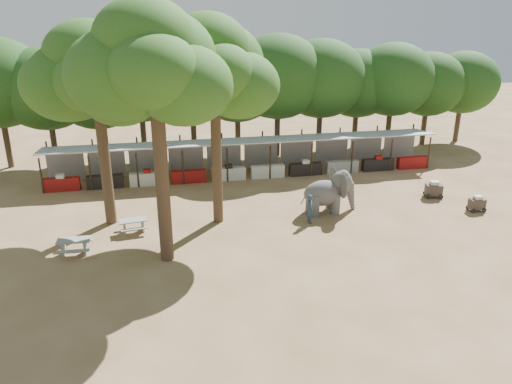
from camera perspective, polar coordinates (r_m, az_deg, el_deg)
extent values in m
plane|color=brown|center=(23.96, 4.71, -8.50)|extent=(100.00, 100.00, 0.00)
cube|color=#A5A7AE|center=(35.77, -1.22, 5.88)|extent=(28.00, 2.99, 0.39)
cylinder|color=#2D2319|center=(34.99, -21.58, 1.83)|extent=(0.12, 0.12, 2.40)
cylinder|color=#2D2319|center=(37.47, -20.97, 3.43)|extent=(0.12, 0.12, 2.80)
cube|color=maroon|center=(35.45, -21.36, 0.81)|extent=(2.38, 0.50, 0.90)
cube|color=gray|center=(37.53, -20.90, 2.83)|extent=(2.52, 0.12, 2.00)
cylinder|color=#2D2319|center=(34.56, -17.03, 2.17)|extent=(0.12, 0.12, 2.40)
cylinder|color=#2D2319|center=(37.07, -16.71, 3.77)|extent=(0.12, 0.12, 2.80)
cube|color=black|center=(35.03, -16.86, 1.14)|extent=(2.38, 0.50, 0.90)
cube|color=gray|center=(37.14, -16.65, 3.16)|extent=(2.52, 0.12, 2.00)
cylinder|color=#2D2319|center=(34.36, -12.39, 2.51)|extent=(0.12, 0.12, 2.40)
cylinder|color=#2D2319|center=(36.88, -12.38, 4.09)|extent=(0.12, 0.12, 2.80)
cube|color=silver|center=(34.83, -12.29, 1.46)|extent=(2.38, 0.50, 0.90)
cube|color=gray|center=(36.95, -12.33, 3.47)|extent=(2.52, 0.12, 2.00)
cylinder|color=#2D2319|center=(34.39, -7.73, 2.82)|extent=(0.12, 0.12, 2.40)
cylinder|color=#2D2319|center=(36.91, -8.03, 4.38)|extent=(0.12, 0.12, 2.80)
cube|color=maroon|center=(34.86, -7.70, 1.78)|extent=(2.38, 0.50, 0.90)
cube|color=gray|center=(36.98, -7.99, 3.77)|extent=(2.52, 0.12, 2.00)
cylinder|color=#2D2319|center=(34.64, -3.10, 3.12)|extent=(0.12, 0.12, 2.40)
cylinder|color=#2D2319|center=(37.15, -3.71, 4.65)|extent=(0.12, 0.12, 2.80)
cube|color=silver|center=(35.11, -3.14, 2.08)|extent=(2.38, 0.50, 0.90)
cube|color=gray|center=(37.21, -3.68, 4.04)|extent=(2.52, 0.12, 2.00)
cylinder|color=#2D2319|center=(35.12, 1.43, 3.39)|extent=(0.12, 0.12, 2.40)
cylinder|color=#2D2319|center=(37.59, 0.54, 4.89)|extent=(0.12, 0.12, 2.80)
cube|color=silver|center=(35.58, 1.33, 2.36)|extent=(2.38, 0.50, 0.90)
cube|color=gray|center=(37.66, 0.55, 4.28)|extent=(2.52, 0.12, 2.00)
cylinder|color=#2D2319|center=(35.81, 5.82, 3.63)|extent=(0.12, 0.12, 2.40)
cylinder|color=#2D2319|center=(38.24, 4.67, 5.10)|extent=(0.12, 0.12, 2.80)
cube|color=black|center=(36.26, 5.66, 2.62)|extent=(2.38, 0.50, 0.90)
cube|color=gray|center=(38.30, 4.67, 4.50)|extent=(2.52, 0.12, 2.00)
cylinder|color=#2D2319|center=(36.70, 10.02, 3.85)|extent=(0.12, 0.12, 2.40)
cylinder|color=#2D2319|center=(39.07, 8.64, 5.27)|extent=(0.12, 0.12, 2.80)
cube|color=gray|center=(37.14, 9.81, 2.85)|extent=(2.38, 0.50, 0.90)
cube|color=gray|center=(39.14, 8.64, 4.69)|extent=(2.52, 0.12, 2.00)
cylinder|color=#2D2319|center=(37.78, 14.00, 4.03)|extent=(0.12, 0.12, 2.40)
cylinder|color=#2D2319|center=(40.09, 12.44, 5.41)|extent=(0.12, 0.12, 2.80)
cube|color=black|center=(38.21, 13.75, 3.06)|extent=(2.38, 0.50, 0.90)
cube|color=gray|center=(40.15, 12.42, 4.84)|extent=(2.52, 0.12, 2.00)
cylinder|color=#2D2319|center=(39.03, 17.75, 4.18)|extent=(0.12, 0.12, 2.40)
cylinder|color=#2D2319|center=(41.27, 16.03, 5.52)|extent=(0.12, 0.12, 2.80)
cube|color=maroon|center=(39.45, 17.46, 3.24)|extent=(2.38, 0.50, 0.90)
cube|color=gray|center=(41.33, 16.01, 4.97)|extent=(2.52, 0.12, 2.00)
cylinder|color=#332316|center=(28.14, -17.09, 5.26)|extent=(0.60, 0.60, 9.20)
cone|color=#332316|center=(27.34, -18.13, 14.57)|extent=(0.57, 0.57, 2.88)
ellipsoid|color=#1D4A13|center=(27.99, -20.64, 11.54)|extent=(4.80, 4.80, 3.94)
ellipsoid|color=#1D4A13|center=(26.86, -15.26, 10.92)|extent=(4.20, 4.20, 3.44)
ellipsoid|color=#1D4A13|center=(28.49, -17.32, 13.29)|extent=(5.20, 5.20, 4.26)
ellipsoid|color=#1D4A13|center=(26.18, -18.16, 11.94)|extent=(3.80, 3.80, 3.12)
ellipsoid|color=#1D4A13|center=(27.57, -18.73, 14.59)|extent=(4.40, 4.40, 3.61)
cylinder|color=#332316|center=(22.99, -10.87, 4.00)|extent=(0.64, 0.64, 10.40)
cone|color=#332316|center=(22.09, -11.82, 17.02)|extent=(0.61, 0.61, 3.25)
ellipsoid|color=#1D4A13|center=(22.58, -15.16, 12.84)|extent=(4.80, 4.80, 3.94)
ellipsoid|color=#1D4A13|center=(21.73, -8.20, 11.97)|extent=(4.20, 4.20, 3.44)
ellipsoid|color=#1D4A13|center=(23.27, -11.13, 14.86)|extent=(5.20, 5.20, 4.26)
ellipsoid|color=#1D4A13|center=(20.91, -11.55, 13.37)|extent=(3.80, 3.80, 3.12)
ellipsoid|color=#1D4A13|center=(22.31, -12.59, 16.59)|extent=(4.40, 4.40, 3.61)
cylinder|color=#332316|center=(27.11, -4.59, 5.99)|extent=(0.56, 0.56, 9.60)
cone|color=#332316|center=(26.30, -4.89, 16.15)|extent=(0.53, 0.53, 3.00)
ellipsoid|color=#1D4A13|center=(26.64, -7.94, 12.97)|extent=(4.80, 4.80, 3.94)
ellipsoid|color=#1D4A13|center=(26.09, -1.94, 12.10)|extent=(4.20, 4.20, 3.44)
ellipsoid|color=#1D4A13|center=(27.49, -4.68, 14.60)|extent=(5.20, 5.20, 4.26)
ellipsoid|color=#1D4A13|center=(25.14, -4.47, 13.34)|extent=(3.80, 3.80, 3.12)
ellipsoid|color=#1D4A13|center=(26.47, -5.61, 16.07)|extent=(4.40, 4.40, 3.61)
cylinder|color=#332316|center=(41.68, -25.81, 5.06)|extent=(0.44, 0.44, 3.74)
ellipsoid|color=#12360D|center=(40.97, -26.62, 9.97)|extent=(6.46, 5.95, 5.61)
cylinder|color=#332316|center=(40.94, -21.30, 5.47)|extent=(0.44, 0.44, 3.74)
ellipsoid|color=#12360D|center=(40.22, -21.98, 10.49)|extent=(6.46, 5.95, 5.61)
cylinder|color=#332316|center=(40.47, -16.65, 5.86)|extent=(0.44, 0.44, 3.74)
ellipsoid|color=#12360D|center=(39.75, -17.20, 10.95)|extent=(6.46, 5.95, 5.61)
cylinder|color=#332316|center=(40.28, -11.91, 6.22)|extent=(0.44, 0.44, 3.74)
ellipsoid|color=#12360D|center=(39.55, -12.31, 11.34)|extent=(6.46, 5.95, 5.61)
cylinder|color=#332316|center=(40.35, -7.16, 6.53)|extent=(0.44, 0.44, 3.74)
ellipsoid|color=#12360D|center=(39.62, -7.40, 11.66)|extent=(6.46, 5.95, 5.61)
cylinder|color=#332316|center=(40.71, -2.45, 6.80)|extent=(0.44, 0.44, 3.74)
ellipsoid|color=#12360D|center=(39.98, -2.53, 11.89)|extent=(6.46, 5.95, 5.61)
cylinder|color=#332316|center=(41.32, 2.16, 7.01)|extent=(0.44, 0.44, 3.74)
ellipsoid|color=#12360D|center=(40.61, 2.23, 12.03)|extent=(6.46, 5.95, 5.61)
cylinder|color=#332316|center=(42.20, 6.61, 7.18)|extent=(0.44, 0.44, 3.74)
ellipsoid|color=#12360D|center=(41.50, 6.82, 12.09)|extent=(6.46, 5.95, 5.61)
cylinder|color=#332316|center=(43.31, 10.85, 7.30)|extent=(0.44, 0.44, 3.74)
ellipsoid|color=#12360D|center=(42.63, 11.18, 12.08)|extent=(6.46, 5.95, 5.61)
cylinder|color=#332316|center=(44.64, 14.86, 7.38)|extent=(0.44, 0.44, 3.74)
ellipsoid|color=#12360D|center=(43.98, 15.31, 12.01)|extent=(6.46, 5.95, 5.61)
cylinder|color=#332316|center=(46.18, 18.63, 7.42)|extent=(0.44, 0.44, 3.74)
ellipsoid|color=#12360D|center=(45.54, 19.16, 11.88)|extent=(6.46, 5.95, 5.61)
cylinder|color=#332316|center=(47.90, 22.14, 7.42)|extent=(0.44, 0.44, 3.74)
ellipsoid|color=#12360D|center=(47.29, 22.74, 11.72)|extent=(6.46, 5.95, 5.61)
ellipsoid|color=#484545|center=(29.55, 7.70, -0.12)|extent=(2.47, 1.56, 1.54)
cylinder|color=#484545|center=(29.21, 6.73, -1.58)|extent=(0.59, 0.59, 1.29)
cylinder|color=#484545|center=(29.84, 6.21, -1.07)|extent=(0.59, 0.59, 1.29)
cylinder|color=#484545|center=(29.71, 9.08, -1.32)|extent=(0.59, 0.59, 1.29)
cylinder|color=#484545|center=(30.32, 8.52, -0.82)|extent=(0.59, 0.59, 1.29)
ellipsoid|color=#484545|center=(29.80, 9.75, 1.07)|extent=(1.39, 1.16, 1.43)
ellipsoid|color=#484545|center=(29.11, 9.93, 0.66)|extent=(0.31, 1.18, 1.46)
ellipsoid|color=#484545|center=(30.30, 8.83, 1.53)|extent=(0.31, 1.18, 1.46)
cone|color=#484545|center=(30.43, 10.83, -0.56)|extent=(0.63, 0.63, 1.61)
imported|color=#26384C|center=(28.24, 6.19, -1.91)|extent=(0.44, 0.63, 1.71)
cube|color=gray|center=(26.25, -20.13, -5.18)|extent=(1.61, 0.79, 0.06)
cube|color=gray|center=(26.53, -21.15, -5.99)|extent=(0.13, 0.64, 0.74)
cube|color=gray|center=(26.32, -18.89, -5.90)|extent=(0.13, 0.64, 0.74)
cube|color=gray|center=(25.87, -20.26, -6.37)|extent=(1.60, 0.31, 0.05)
cube|color=gray|center=(26.90, -19.84, -5.26)|extent=(1.60, 0.31, 0.05)
cube|color=gray|center=(27.81, -13.88, -3.16)|extent=(1.53, 0.88, 0.06)
cube|color=gray|center=(27.92, -14.79, -3.95)|extent=(0.18, 0.59, 0.67)
cube|color=gray|center=(27.99, -12.84, -3.70)|extent=(0.18, 0.59, 0.67)
cube|color=gray|center=(27.44, -13.70, -4.14)|extent=(1.46, 0.45, 0.05)
cube|color=gray|center=(28.41, -13.95, -3.28)|extent=(1.46, 0.45, 0.05)
cube|color=#332924|center=(32.63, 23.93, -1.25)|extent=(0.91, 0.56, 0.63)
cylinder|color=black|center=(32.32, 23.60, -2.00)|extent=(0.27, 0.06, 0.27)
cylinder|color=black|center=(32.71, 24.65, -1.90)|extent=(0.27, 0.06, 0.27)
cylinder|color=black|center=(32.77, 23.05, -1.61)|extent=(0.27, 0.06, 0.27)
cylinder|color=black|center=(33.16, 24.10, -1.52)|extent=(0.27, 0.06, 0.27)
cube|color=silver|center=(32.49, 24.03, -0.59)|extent=(0.46, 0.37, 0.22)
cube|color=#332924|center=(33.87, 19.64, 0.24)|extent=(1.13, 0.83, 0.71)
cylinder|color=black|center=(33.57, 19.06, -0.51)|extent=(0.31, 0.13, 0.30)
cylinder|color=black|center=(33.81, 20.38, -0.54)|extent=(0.31, 0.13, 0.30)
cylinder|color=black|center=(34.17, 18.77, -0.11)|extent=(0.31, 0.13, 0.30)
cylinder|color=black|center=(34.40, 20.06, -0.13)|extent=(0.31, 0.13, 0.30)
cube|color=silver|center=(33.72, 19.73, 0.96)|extent=(0.59, 0.52, 0.25)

